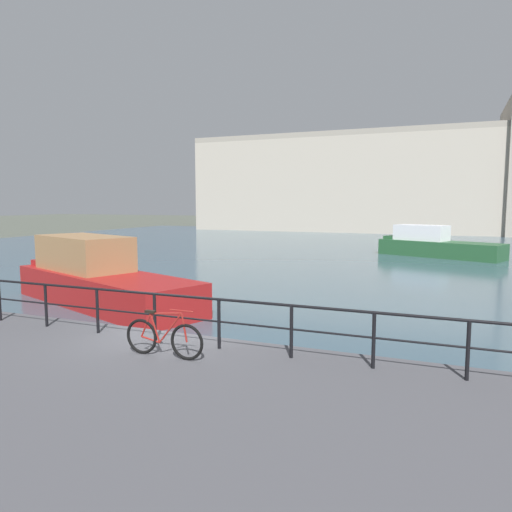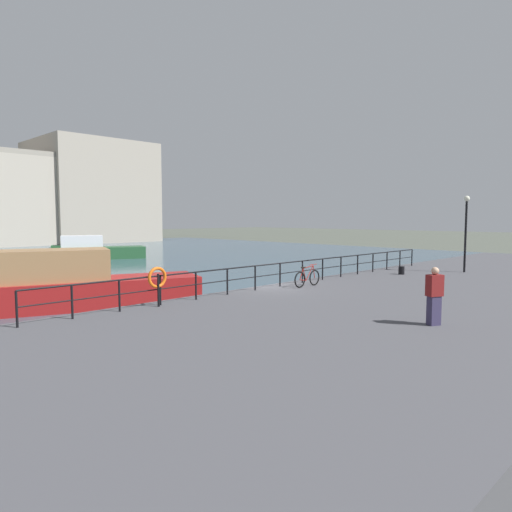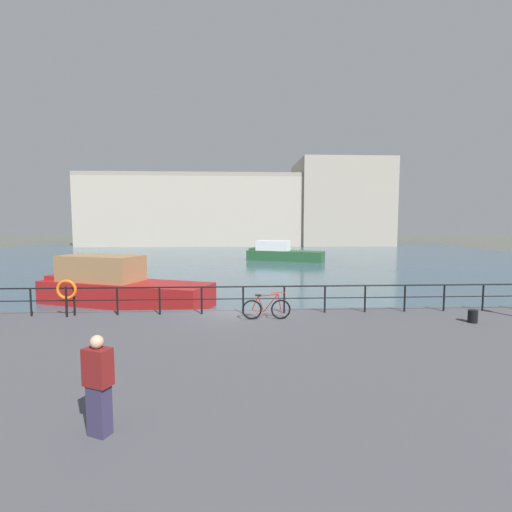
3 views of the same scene
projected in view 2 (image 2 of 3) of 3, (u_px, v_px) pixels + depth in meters
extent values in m
plane|color=#4C5147|center=(267.00, 303.00, 21.59)|extent=(240.00, 240.00, 0.00)
cube|color=#385160|center=(29.00, 261.00, 42.81)|extent=(80.00, 60.00, 0.01)
cube|color=#47474C|center=(396.00, 314.00, 16.99)|extent=(56.00, 13.00, 0.85)
cube|color=gray|center=(91.00, 193.00, 76.54)|extent=(16.90, 15.69, 16.01)
cube|color=#23512D|center=(98.00, 253.00, 44.48)|extent=(8.84, 5.55, 1.13)
cube|color=silver|center=(82.00, 241.00, 43.84)|extent=(4.07, 3.03, 1.12)
cube|color=#23512D|center=(57.00, 247.00, 43.06)|extent=(1.60, 1.95, 0.24)
cube|color=maroon|center=(93.00, 293.00, 20.71)|extent=(9.64, 5.73, 1.22)
cube|color=#997047|center=(56.00, 265.00, 19.99)|extent=(4.75, 3.49, 1.35)
cylinder|color=black|center=(17.00, 309.00, 13.13)|extent=(0.07, 0.07, 1.05)
cylinder|color=black|center=(72.00, 302.00, 14.25)|extent=(0.07, 0.07, 1.05)
cylinder|color=black|center=(119.00, 296.00, 15.38)|extent=(0.07, 0.07, 1.05)
cylinder|color=black|center=(160.00, 290.00, 16.50)|extent=(0.07, 0.07, 1.05)
cylinder|color=black|center=(196.00, 286.00, 17.63)|extent=(0.07, 0.07, 1.05)
cylinder|color=black|center=(227.00, 282.00, 18.75)|extent=(0.07, 0.07, 1.05)
cylinder|color=black|center=(255.00, 278.00, 19.87)|extent=(0.07, 0.07, 1.05)
cylinder|color=black|center=(280.00, 275.00, 21.00)|extent=(0.07, 0.07, 1.05)
cylinder|color=black|center=(302.00, 272.00, 22.12)|extent=(0.07, 0.07, 1.05)
cylinder|color=black|center=(323.00, 269.00, 23.24)|extent=(0.07, 0.07, 1.05)
cylinder|color=black|center=(341.00, 267.00, 24.37)|extent=(0.07, 0.07, 1.05)
cylinder|color=black|center=(358.00, 265.00, 25.49)|extent=(0.07, 0.07, 1.05)
cylinder|color=black|center=(373.00, 263.00, 26.61)|extent=(0.07, 0.07, 1.05)
cylinder|color=black|center=(387.00, 261.00, 27.74)|extent=(0.07, 0.07, 1.05)
cylinder|color=black|center=(400.00, 259.00, 28.86)|extent=(0.07, 0.07, 1.05)
cylinder|color=black|center=(412.00, 258.00, 29.98)|extent=(0.07, 0.07, 1.05)
cylinder|color=black|center=(292.00, 262.00, 21.51)|extent=(23.85, 0.06, 0.06)
cylinder|color=black|center=(292.00, 272.00, 21.55)|extent=(23.85, 0.04, 0.04)
torus|color=black|center=(314.00, 278.00, 21.32)|extent=(0.72, 0.06, 0.72)
torus|color=black|center=(300.00, 280.00, 20.58)|extent=(0.72, 0.06, 0.72)
cylinder|color=maroon|center=(310.00, 273.00, 21.05)|extent=(0.55, 0.04, 0.66)
cylinder|color=maroon|center=(305.00, 275.00, 20.80)|extent=(0.23, 0.04, 0.58)
cylinder|color=maroon|center=(308.00, 267.00, 20.95)|extent=(0.72, 0.04, 0.11)
cylinder|color=maroon|center=(303.00, 280.00, 20.74)|extent=(0.43, 0.04, 0.12)
cylinder|color=maroon|center=(302.00, 274.00, 20.64)|extent=(0.26, 0.04, 0.51)
cylinder|color=maroon|center=(314.00, 272.00, 21.26)|extent=(0.14, 0.04, 0.57)
cube|color=black|center=(303.00, 267.00, 20.70)|extent=(0.22, 0.09, 0.05)
cylinder|color=maroon|center=(313.00, 265.00, 21.20)|extent=(0.52, 0.02, 0.02)
cylinder|color=black|center=(401.00, 270.00, 25.48)|extent=(0.32, 0.32, 0.44)
cylinder|color=black|center=(158.00, 290.00, 16.22)|extent=(0.08, 0.08, 1.15)
torus|color=orange|center=(157.00, 277.00, 16.22)|extent=(0.75, 0.11, 0.75)
cylinder|color=black|center=(465.00, 237.00, 26.34)|extent=(0.12, 0.12, 4.03)
sphere|color=silver|center=(467.00, 199.00, 26.17)|extent=(0.32, 0.32, 0.32)
cube|color=#332D4C|center=(434.00, 311.00, 13.44)|extent=(0.41, 0.36, 0.85)
cube|color=maroon|center=(435.00, 285.00, 13.38)|extent=(0.52, 0.44, 0.62)
sphere|color=tan|center=(435.00, 271.00, 13.35)|extent=(0.22, 0.22, 0.22)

